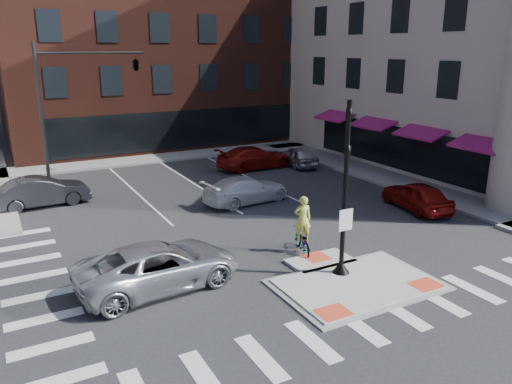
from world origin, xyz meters
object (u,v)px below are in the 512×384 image
cyclist (302,234)px  bg_car_silver (298,156)px  bg_car_dark (42,192)px  red_sedan (417,196)px  bg_car_red (254,158)px  silver_suv (159,266)px  white_pickup (246,190)px

cyclist → bg_car_silver: bearing=-104.9°
bg_car_dark → cyclist: bearing=-148.0°
red_sedan → bg_car_red: size_ratio=0.82×
cyclist → bg_car_dark: bearing=-36.1°
silver_suv → bg_car_silver: silver_suv is taller
white_pickup → cyclist: size_ratio=2.04×
red_sedan → bg_car_red: bearing=-66.2°
bg_car_dark → bg_car_silver: bg_car_dark is taller
red_sedan → bg_car_dark: size_ratio=0.91×
bg_car_dark → bg_car_red: bearing=-85.5°
white_pickup → bg_car_red: 7.47m
bg_car_red → bg_car_silver: bearing=-105.6°
white_pickup → bg_car_red: bearing=-38.3°
red_sedan → bg_car_red: 11.78m
bg_car_silver → white_pickup: bearing=47.1°
cyclist → white_pickup: bearing=-81.4°
red_sedan → white_pickup: size_ratio=0.89×
bg_car_silver → cyclist: bearing=65.1°
silver_suv → cyclist: 5.80m
bg_car_red → red_sedan: bearing=-167.7°
silver_suv → white_pickup: size_ratio=1.18×
bg_car_dark → bg_car_red: (13.16, 2.06, -0.02)m
silver_suv → white_pickup: silver_suv is taller
silver_suv → bg_car_dark: size_ratio=1.21×
cyclist → red_sedan: bearing=-149.7°
white_pickup → bg_car_dark: bearing=58.1°
red_sedan → bg_car_silver: bearing=-80.8°
red_sedan → bg_car_dark: 18.63m
silver_suv → bg_car_silver: size_ratio=1.42×
white_pickup → bg_car_silver: 8.89m
silver_suv → red_sedan: 13.84m
bg_car_red → cyclist: 14.10m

